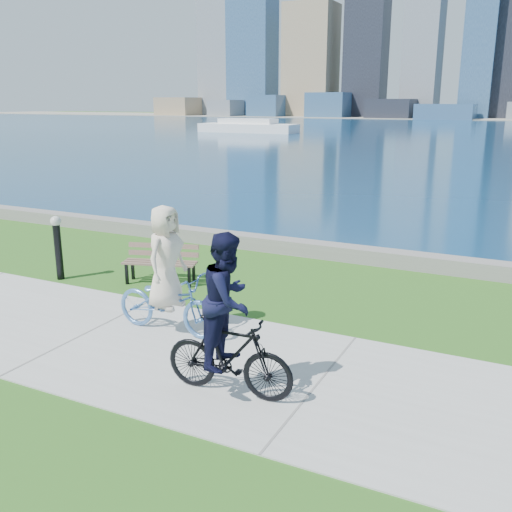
{
  "coord_description": "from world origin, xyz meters",
  "views": [
    {
      "loc": [
        2.34,
        -6.54,
        3.68
      ],
      "look_at": [
        -1.88,
        1.94,
        1.1
      ],
      "focal_mm": 40.0,
      "sensor_mm": 36.0,
      "label": 1
    }
  ],
  "objects_px": {
    "bollard_lamp": "(58,243)",
    "cyclist_woman": "(167,286)",
    "cyclist_man": "(228,329)",
    "park_bench": "(161,260)"
  },
  "relations": [
    {
      "from": "cyclist_man",
      "to": "bollard_lamp",
      "type": "bearing_deg",
      "value": 59.63
    },
    {
      "from": "park_bench",
      "to": "bollard_lamp",
      "type": "distance_m",
      "value": 2.23
    },
    {
      "from": "park_bench",
      "to": "bollard_lamp",
      "type": "bearing_deg",
      "value": -176.21
    },
    {
      "from": "bollard_lamp",
      "to": "cyclist_woman",
      "type": "distance_m",
      "value": 4.02
    },
    {
      "from": "bollard_lamp",
      "to": "cyclist_man",
      "type": "xyz_separation_m",
      "value": [
        5.66,
        -2.76,
        0.14
      ]
    },
    {
      "from": "cyclist_man",
      "to": "cyclist_woman",
      "type": "bearing_deg",
      "value": 49.92
    },
    {
      "from": "park_bench",
      "to": "cyclist_man",
      "type": "xyz_separation_m",
      "value": [
        3.59,
        -3.56,
        0.44
      ]
    },
    {
      "from": "cyclist_woman",
      "to": "park_bench",
      "type": "bearing_deg",
      "value": 38.2
    },
    {
      "from": "bollard_lamp",
      "to": "cyclist_woman",
      "type": "xyz_separation_m",
      "value": [
        3.77,
        -1.4,
        0.02
      ]
    },
    {
      "from": "cyclist_woman",
      "to": "cyclist_man",
      "type": "bearing_deg",
      "value": -125.33
    }
  ]
}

